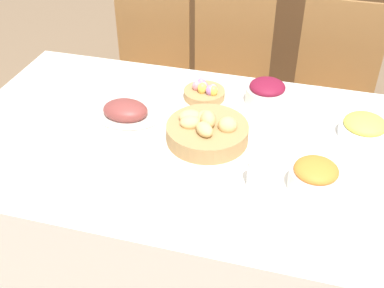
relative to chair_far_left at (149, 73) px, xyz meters
The scene contains 18 objects.
ground_plane 1.14m from the chair_far_left, 60.85° to the right, with size 12.00×12.00×0.00m, color #7F664C.
dining_table 1.02m from the chair_far_left, 60.85° to the right, with size 1.80×1.06×0.78m.
chair_far_left is the anchor object (origin of this frame).
chair_far_center 0.45m from the chair_far_left, ahead, with size 0.43×0.43×1.01m.
chair_far_right 1.01m from the chair_far_left, ahead, with size 0.42×0.42×1.01m.
sideboard 1.16m from the chair_far_left, 61.65° to the left, with size 1.50×0.44×0.88m.
bread_basket 1.07m from the chair_far_left, 57.91° to the right, with size 0.30×0.30×0.12m.
egg_basket 0.80m from the chair_far_left, 51.37° to the right, with size 0.17×0.17×0.08m.
ham_platter 0.87m from the chair_far_left, 76.09° to the right, with size 0.28×0.19×0.08m.
pineapple_bowl 1.33m from the chair_far_left, 32.08° to the right, with size 0.18×0.18×0.08m.
carrot_bowl 1.44m from the chair_far_left, 47.75° to the right, with size 0.17×0.17×0.10m.
beet_salad_bowl 0.95m from the chair_far_left, 37.46° to the right, with size 0.17×0.17×0.10m.
dinner_plate 1.37m from the chair_far_left, 66.97° to the right, with size 0.27×0.27×0.01m.
fork 1.31m from the chair_far_left, 73.62° to the right, with size 0.02×0.17×0.00m.
knife 1.43m from the chair_far_left, 60.92° to the right, with size 0.02×0.17×0.00m.
spoon 1.45m from the chair_far_left, 59.86° to the right, with size 0.02×0.17×0.00m.
drinking_cup 1.35m from the chair_far_left, 54.52° to the right, with size 0.07×0.07×0.10m.
butter_dish 1.12m from the chair_far_left, 76.35° to the right, with size 0.12×0.07×0.03m.
Camera 1 is at (0.38, -1.39, 1.83)m, focal length 45.00 mm.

